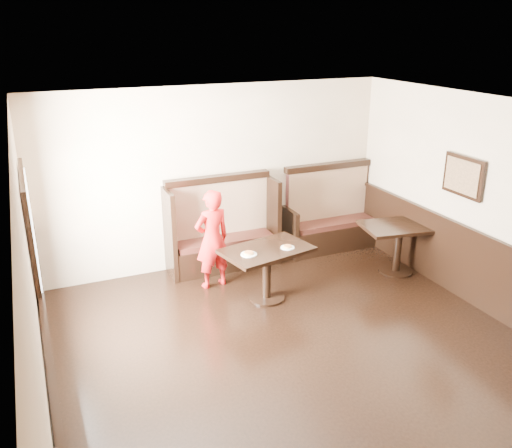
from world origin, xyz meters
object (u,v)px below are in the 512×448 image
booth_neighbor (330,220)px  child (212,239)px  booth_main (222,235)px  table_main (267,260)px  table_neighbor (399,237)px

booth_neighbor → child: (-2.31, -0.61, 0.25)m
booth_main → table_main: size_ratio=1.33×
table_neighbor → booth_main: bearing=161.3°
booth_main → table_neighbor: 2.72m
table_neighbor → child: bearing=175.7°
table_main → table_neighbor: bearing=-11.7°
booth_main → booth_neighbor: 1.95m
table_neighbor → child: child is taller
booth_main → booth_neighbor: (1.95, -0.00, -0.05)m
table_neighbor → child: 2.84m
table_main → booth_neighbor: bearing=24.5°
booth_neighbor → table_main: (-1.77, -1.28, 0.10)m
booth_main → table_main: bearing=-81.8°
table_main → table_neighbor: 2.20m
table_main → child: (-0.55, 0.68, 0.15)m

